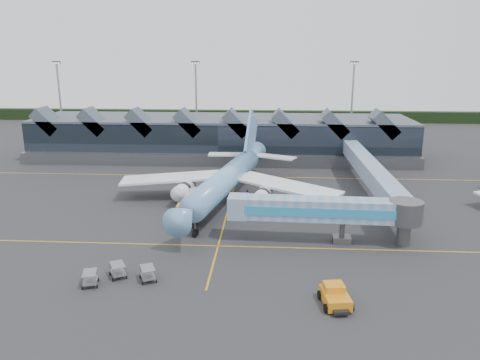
# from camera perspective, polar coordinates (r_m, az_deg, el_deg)

# --- Properties ---
(ground) EXTENTS (260.00, 260.00, 0.00)m
(ground) POSITION_cam_1_polar(r_m,az_deg,el_deg) (69.55, -1.97, -5.44)
(ground) COLOR #2C2C2E
(ground) RESTS_ON ground
(taxi_stripes) EXTENTS (120.00, 60.00, 0.01)m
(taxi_stripes) POSITION_cam_1_polar(r_m,az_deg,el_deg) (78.94, -1.27, -2.89)
(taxi_stripes) COLOR #C99117
(taxi_stripes) RESTS_ON ground
(tree_line_far) EXTENTS (260.00, 4.00, 4.00)m
(tree_line_far) POSITION_cam_1_polar(r_m,az_deg,el_deg) (176.34, 1.50, 7.83)
(tree_line_far) COLOR black
(tree_line_far) RESTS_ON ground
(terminal) EXTENTS (90.00, 22.25, 12.52)m
(terminal) POSITION_cam_1_polar(r_m,az_deg,el_deg) (114.41, -2.23, 5.29)
(terminal) COLOR black
(terminal) RESTS_ON ground
(light_masts) EXTENTS (132.40, 42.56, 22.45)m
(light_masts) POSITION_cam_1_polar(r_m,az_deg,el_deg) (128.96, 10.21, 9.59)
(light_masts) COLOR #95989D
(light_masts) RESTS_ON ground
(main_airliner) EXTENTS (38.10, 44.42, 14.34)m
(main_airliner) POSITION_cam_1_polar(r_m,az_deg,el_deg) (79.03, -1.42, 0.31)
(main_airliner) COLOR #69ABD5
(main_airliner) RESTS_ON ground
(jet_bridge) EXTENTS (25.42, 4.70, 6.18)m
(jet_bridge) POSITION_cam_1_polar(r_m,az_deg,el_deg) (63.00, 11.52, -3.75)
(jet_bridge) COLOR #7498C2
(jet_bridge) RESTS_ON ground
(fuel_truck) EXTENTS (3.22, 10.73, 3.59)m
(fuel_truck) POSITION_cam_1_polar(r_m,az_deg,el_deg) (72.67, -6.04, -2.92)
(fuel_truck) COLOR black
(fuel_truck) RESTS_ON ground
(pushback_tug) EXTENTS (3.33, 4.75, 1.98)m
(pushback_tug) POSITION_cam_1_polar(r_m,az_deg,el_deg) (49.28, 11.53, -13.75)
(pushback_tug) COLOR orange
(pushback_tug) RESTS_ON ground
(baggage_carts) EXTENTS (8.07, 4.75, 1.57)m
(baggage_carts) POSITION_cam_1_polar(r_m,az_deg,el_deg) (54.55, -14.55, -10.98)
(baggage_carts) COLOR gray
(baggage_carts) RESTS_ON ground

